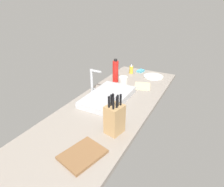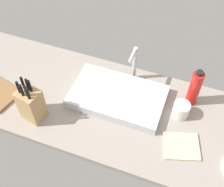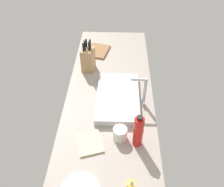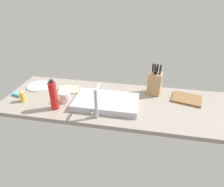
% 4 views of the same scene
% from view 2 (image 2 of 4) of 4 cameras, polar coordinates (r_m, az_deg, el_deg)
% --- Properties ---
extents(countertop_slab, '(1.98, 0.67, 0.04)m').
position_cam_2_polar(countertop_slab, '(1.72, -2.11, -2.36)').
color(countertop_slab, gray).
rests_on(countertop_slab, ground).
extents(sink_basin, '(0.53, 0.32, 0.05)m').
position_cam_2_polar(sink_basin, '(1.71, 1.08, -0.57)').
color(sink_basin, '#B7BABF').
rests_on(sink_basin, countertop_slab).
extents(faucet, '(0.06, 0.12, 0.24)m').
position_cam_2_polar(faucet, '(1.73, 4.24, 5.84)').
color(faucet, '#B7BABF').
rests_on(faucet, countertop_slab).
extents(knife_block, '(0.13, 0.12, 0.28)m').
position_cam_2_polar(knife_block, '(1.63, -15.06, -1.93)').
color(knife_block, tan).
rests_on(knife_block, countertop_slab).
extents(water_bottle, '(0.06, 0.06, 0.25)m').
position_cam_2_polar(water_bottle, '(1.69, 15.34, 0.95)').
color(water_bottle, red).
rests_on(water_bottle, countertop_slab).
extents(dish_towel, '(0.22, 0.20, 0.01)m').
position_cam_2_polar(dish_towel, '(1.60, 12.97, -9.68)').
color(dish_towel, beige).
rests_on(dish_towel, countertop_slab).
extents(coffee_mug, '(0.09, 0.09, 0.09)m').
position_cam_2_polar(coffee_mug, '(1.67, 12.91, -3.04)').
color(coffee_mug, silver).
rests_on(coffee_mug, countertop_slab).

